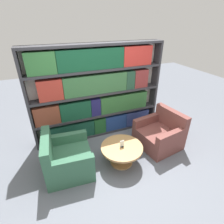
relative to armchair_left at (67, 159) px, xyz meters
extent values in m
plane|color=slate|center=(0.96, -0.33, -0.27)|extent=(14.00, 14.00, 0.00)
cube|color=silver|center=(0.96, 1.08, 0.79)|extent=(2.99, 0.05, 2.13)
cube|color=#333338|center=(-0.51, 0.96, 0.79)|extent=(0.05, 0.30, 2.13)
cube|color=#333338|center=(2.43, 0.96, 0.79)|extent=(0.05, 0.30, 2.13)
cube|color=#333338|center=(0.96, 0.96, -0.25)|extent=(2.89, 0.30, 0.05)
cube|color=#333338|center=(0.96, 0.96, 0.26)|extent=(2.89, 0.30, 0.05)
cube|color=#333338|center=(0.96, 0.96, 0.79)|extent=(2.89, 0.30, 0.05)
cube|color=#333338|center=(0.96, 0.96, 1.32)|extent=(2.89, 0.30, 0.05)
cube|color=#333338|center=(0.96, 0.96, 1.83)|extent=(2.89, 0.30, 0.05)
cube|color=#174936|center=(0.19, 0.93, -0.03)|extent=(1.19, 0.20, 0.39)
cube|color=#215A2B|center=(0.94, 0.93, -0.03)|extent=(0.28, 0.20, 0.39)
cube|color=navy|center=(1.36, 0.93, -0.03)|extent=(0.55, 0.20, 0.39)
cube|color=navy|center=(1.97, 0.93, -0.03)|extent=(0.64, 0.20, 0.39)
cube|color=brown|center=(-0.20, 0.93, 0.49)|extent=(0.52, 0.20, 0.41)
cube|color=#164B32|center=(0.40, 0.93, 0.49)|extent=(0.67, 0.20, 0.41)
cube|color=navy|center=(0.86, 0.93, 0.49)|extent=(0.22, 0.20, 0.41)
cube|color=#316934|center=(1.58, 0.93, 0.49)|extent=(1.20, 0.20, 0.41)
cube|color=#AE3429|center=(-0.05, 0.93, 1.03)|extent=(0.48, 0.20, 0.42)
cube|color=#376B3D|center=(0.90, 0.93, 1.03)|extent=(1.40, 0.20, 0.42)
cube|color=#244B36|center=(1.71, 0.93, 1.03)|extent=(0.21, 0.20, 0.42)
cube|color=maroon|center=(1.99, 0.93, 1.03)|extent=(0.34, 0.20, 0.42)
cube|color=#337038|center=(-0.13, 0.93, 1.56)|extent=(0.53, 0.20, 0.42)
cube|color=#144C2E|center=(0.83, 0.93, 1.56)|extent=(1.37, 0.20, 0.42)
cube|color=red|center=(1.86, 0.93, 1.56)|extent=(0.68, 0.20, 0.42)
cube|color=#336047|center=(0.04, 0.00, -0.08)|extent=(0.88, 0.92, 0.38)
cube|color=#336047|center=(-0.29, 0.02, 0.32)|extent=(0.21, 0.86, 0.42)
cube|color=#336047|center=(0.08, -0.38, 0.20)|extent=(0.68, 0.17, 0.19)
cube|color=#336047|center=(0.14, 0.36, 0.20)|extent=(0.68, 0.17, 0.19)
cube|color=brown|center=(2.01, 0.00, -0.08)|extent=(0.93, 0.97, 0.38)
cube|color=brown|center=(2.34, 0.05, 0.32)|extent=(0.27, 0.87, 0.42)
cube|color=brown|center=(1.89, 0.35, 0.20)|extent=(0.69, 0.22, 0.19)
cube|color=brown|center=(2.00, -0.38, 0.20)|extent=(0.69, 0.22, 0.19)
cylinder|color=#AD7F4C|center=(1.03, -0.19, -0.10)|extent=(0.15, 0.15, 0.35)
cylinder|color=#AD7F4C|center=(1.03, -0.19, -0.26)|extent=(0.44, 0.44, 0.03)
cylinder|color=#AD7F4C|center=(1.03, -0.19, 0.10)|extent=(0.81, 0.81, 0.04)
cube|color=black|center=(1.03, -0.19, 0.12)|extent=(0.05, 0.06, 0.01)
cube|color=silver|center=(1.03, -0.19, 0.19)|extent=(0.08, 0.01, 0.14)
camera|label=1|loc=(-0.13, -2.55, 2.28)|focal=28.00mm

